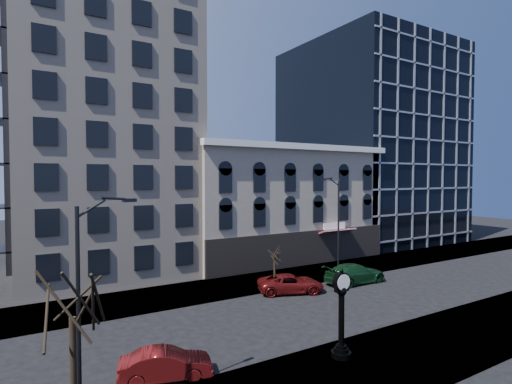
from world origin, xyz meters
TOP-DOWN VIEW (x-y plane):
  - ground at (0.00, 0.00)m, footprint 160.00×160.00m
  - sidewalk_far at (0.00, 8.00)m, footprint 160.00×6.00m
  - sidewalk_near at (0.00, -8.00)m, footprint 160.00×6.00m
  - cream_tower at (-6.11, 18.88)m, footprint 15.90×15.40m
  - victorian_row at (12.00, 15.89)m, footprint 22.60×11.19m
  - glass_office at (32.00, 20.91)m, footprint 20.00×20.15m
  - street_clock at (0.50, -6.63)m, footprint 1.00×1.00m
  - street_lamp_near at (-10.83, -6.01)m, footprint 2.16×0.62m
  - street_lamp_far at (11.47, 6.09)m, footprint 2.36×0.36m
  - bare_tree_near at (-11.77, -7.36)m, footprint 4.19×4.19m
  - bare_tree_far at (6.22, 7.80)m, footprint 1.97×1.97m
  - car_near_b at (-7.60, -4.01)m, footprint 4.35×2.60m
  - car_far_a at (5.23, 4.04)m, footprint 5.71×4.16m
  - car_far_b at (11.65, 3.48)m, footprint 5.81×2.45m

SIDE VIEW (x-z plane):
  - ground at x=0.00m, z-range 0.00..0.00m
  - sidewalk_far at x=0.00m, z-range 0.00..0.12m
  - sidewalk_near at x=0.00m, z-range 0.00..0.12m
  - car_near_b at x=-7.60m, z-range 0.00..1.35m
  - car_far_a at x=5.23m, z-range 0.00..1.44m
  - car_far_b at x=11.65m, z-range 0.00..1.67m
  - street_clock at x=0.50m, z-range -0.09..4.32m
  - bare_tree_far at x=6.22m, z-range 0.97..4.35m
  - bare_tree_near at x=-11.77m, z-range 1.96..9.15m
  - victorian_row at x=12.00m, z-range -0.25..12.25m
  - street_lamp_near at x=-10.83m, z-range 2.26..10.65m
  - street_lamp_far at x=11.47m, z-range 2.44..11.56m
  - glass_office at x=32.00m, z-range 0.00..28.00m
  - cream_tower at x=-6.11m, z-range -1.93..40.57m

